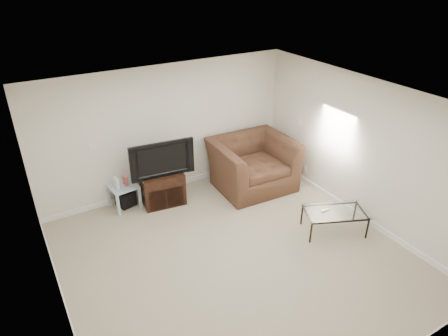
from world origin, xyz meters
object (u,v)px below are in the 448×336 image
television (160,157)px  recliner (253,156)px  tv_stand (163,188)px  side_table (124,196)px  subwoofer (126,198)px  coffee_table (334,221)px

television → recliner: size_ratio=0.71×
tv_stand → television: size_ratio=0.70×
recliner → tv_stand: bearing=171.9°
tv_stand → side_table: (-0.68, 0.23, -0.09)m
side_table → subwoofer: (0.03, 0.02, -0.07)m
side_table → subwoofer: bearing=40.3°
television → coffee_table: (2.14, -2.28, -0.77)m
tv_stand → recliner: (1.81, -0.34, 0.35)m
subwoofer → recliner: size_ratio=0.19×
subwoofer → tv_stand: bearing=-21.1°
subwoofer → coffee_table: coffee_table is taller
television → recliner: recliner is taller
television → coffee_table: size_ratio=1.05×
recliner → coffee_table: recliner is taller
side_table → subwoofer: size_ratio=1.60×
side_table → coffee_table: (2.82, -2.54, -0.03)m
coffee_table → recliner: bearing=99.6°
tv_stand → recliner: 1.87m
side_table → coffee_table: side_table is taller
tv_stand → television: (-0.00, -0.03, 0.65)m
subwoofer → side_table: bearing=-139.7°
tv_stand → subwoofer: bearing=166.0°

